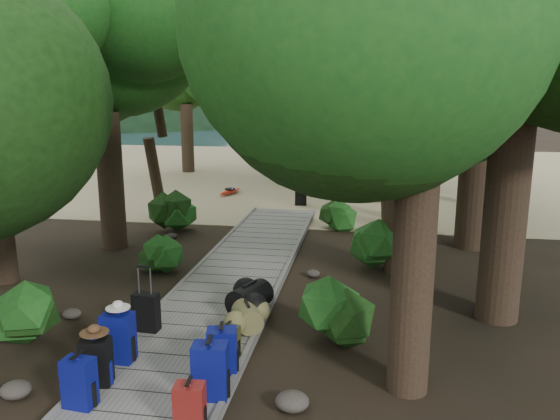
% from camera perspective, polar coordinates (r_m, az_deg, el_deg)
% --- Properties ---
extents(ground, '(120.00, 120.00, 0.00)m').
position_cam_1_polar(ground, '(10.97, -5.26, -8.30)').
color(ground, black).
rests_on(ground, ground).
extents(sand_beach, '(40.00, 22.00, 0.02)m').
position_cam_1_polar(sand_beach, '(26.34, 3.47, 3.97)').
color(sand_beach, tan).
rests_on(sand_beach, ground).
extents(boardwalk, '(2.00, 12.00, 0.12)m').
position_cam_1_polar(boardwalk, '(11.86, -4.06, -6.35)').
color(boardwalk, gray).
rests_on(boardwalk, ground).
extents(backpack_left_a, '(0.39, 0.29, 0.68)m').
position_cam_1_polar(backpack_left_a, '(7.28, -20.26, -16.33)').
color(backpack_left_a, '#0B077A').
rests_on(backpack_left_a, boardwalk).
extents(backpack_left_b, '(0.42, 0.33, 0.70)m').
position_cam_1_polar(backpack_left_b, '(7.69, -18.67, -14.56)').
color(backpack_left_b, black).
rests_on(backpack_left_b, boardwalk).
extents(backpack_left_c, '(0.42, 0.31, 0.78)m').
position_cam_1_polar(backpack_left_c, '(8.18, -16.55, -12.38)').
color(backpack_left_c, '#0B077A').
rests_on(backpack_left_c, boardwalk).
extents(backpack_right_a, '(0.36, 0.27, 0.61)m').
position_cam_1_polar(backpack_right_a, '(6.57, -9.42, -19.41)').
color(backpack_right_a, maroon).
rests_on(backpack_right_a, boardwalk).
extents(backpack_right_b, '(0.47, 0.35, 0.78)m').
position_cam_1_polar(backpack_right_b, '(7.08, -7.31, -16.04)').
color(backpack_right_b, '#0B077A').
rests_on(backpack_right_b, boardwalk).
extents(backpack_right_c, '(0.45, 0.36, 0.68)m').
position_cam_1_polar(backpack_right_c, '(7.64, -6.09, -14.18)').
color(backpack_right_c, '#0B077A').
rests_on(backpack_right_c, boardwalk).
extents(backpack_right_d, '(0.36, 0.29, 0.49)m').
position_cam_1_polar(backpack_right_d, '(8.11, -5.49, -13.27)').
color(backpack_right_d, '#3D4318').
rests_on(backpack_right_d, boardwalk).
extents(duffel_right_khaki, '(0.62, 0.72, 0.41)m').
position_cam_1_polar(duffel_right_khaki, '(8.91, -3.44, -11.06)').
color(duffel_right_khaki, olive).
rests_on(duffel_right_khaki, boardwalk).
extents(duffel_right_black, '(0.76, 0.91, 0.49)m').
position_cam_1_polar(duffel_right_black, '(9.53, -3.18, -9.19)').
color(duffel_right_black, black).
rests_on(duffel_right_black, boardwalk).
extents(suitcase_on_boardwalk, '(0.41, 0.24, 0.62)m').
position_cam_1_polar(suitcase_on_boardwalk, '(9.05, -13.80, -10.30)').
color(suitcase_on_boardwalk, black).
rests_on(suitcase_on_boardwalk, boardwalk).
extents(lone_suitcase_on_sand, '(0.40, 0.25, 0.61)m').
position_cam_1_polar(lone_suitcase_on_sand, '(18.65, 2.20, 1.44)').
color(lone_suitcase_on_sand, black).
rests_on(lone_suitcase_on_sand, sand_beach).
extents(hat_brown, '(0.37, 0.37, 0.11)m').
position_cam_1_polar(hat_brown, '(7.56, -18.86, -11.67)').
color(hat_brown, '#51351E').
rests_on(hat_brown, backpack_left_b).
extents(hat_white, '(0.34, 0.34, 0.11)m').
position_cam_1_polar(hat_white, '(8.02, -16.60, -9.42)').
color(hat_white, silver).
rests_on(hat_white, backpack_left_c).
extents(kayak, '(1.36, 2.98, 0.29)m').
position_cam_1_polar(kayak, '(20.71, -5.24, 2.06)').
color(kayak, red).
rests_on(kayak, sand_beach).
extents(sun_lounger, '(1.02, 1.71, 0.52)m').
position_cam_1_polar(sun_lounger, '(19.74, 9.97, 1.75)').
color(sun_lounger, silver).
rests_on(sun_lounger, sand_beach).
extents(tree_right_a, '(4.61, 4.61, 7.68)m').
position_cam_1_polar(tree_right_a, '(6.76, 14.69, 11.78)').
color(tree_right_a, black).
rests_on(tree_right_a, ground).
extents(tree_right_b, '(5.64, 5.64, 10.07)m').
position_cam_1_polar(tree_right_b, '(9.67, 24.10, 18.29)').
color(tree_right_b, black).
rests_on(tree_right_b, ground).
extents(tree_right_c, '(4.65, 4.65, 8.05)m').
position_cam_1_polar(tree_right_c, '(11.60, 12.98, 12.87)').
color(tree_right_c, black).
rests_on(tree_right_c, ground).
extents(tree_right_e, '(4.83, 4.83, 8.69)m').
position_cam_1_polar(tree_right_e, '(16.53, 13.49, 13.73)').
color(tree_right_e, black).
rests_on(tree_right_e, ground).
extents(tree_right_f, '(4.87, 4.87, 8.70)m').
position_cam_1_polar(tree_right_f, '(19.56, 20.93, 13.03)').
color(tree_right_f, black).
rests_on(tree_right_f, ground).
extents(tree_left_c, '(5.09, 5.09, 8.86)m').
position_cam_1_polar(tree_left_c, '(13.91, -18.01, 14.13)').
color(tree_left_c, black).
rests_on(tree_left_c, ground).
extents(tree_back_a, '(5.26, 5.26, 9.11)m').
position_cam_1_polar(tree_back_a, '(25.76, -0.57, 13.93)').
color(tree_back_a, black).
rests_on(tree_back_a, ground).
extents(tree_back_b, '(5.29, 5.29, 9.45)m').
position_cam_1_polar(tree_back_b, '(25.35, 7.05, 14.26)').
color(tree_back_b, black).
rests_on(tree_back_b, ground).
extents(tree_back_c, '(5.42, 5.42, 9.75)m').
position_cam_1_polar(tree_back_c, '(25.77, 14.78, 14.25)').
color(tree_back_c, black).
rests_on(tree_back_c, ground).
extents(tree_back_d, '(5.09, 5.09, 8.49)m').
position_cam_1_polar(tree_back_d, '(26.53, -9.87, 13.04)').
color(tree_back_d, black).
rests_on(tree_back_d, ground).
extents(palm_right_a, '(3.96, 3.96, 6.75)m').
position_cam_1_polar(palm_right_a, '(15.75, 12.00, 10.35)').
color(palm_right_a, '#154513').
rests_on(palm_right_a, ground).
extents(palm_right_b, '(4.74, 4.74, 9.15)m').
position_cam_1_polar(palm_right_b, '(21.70, 16.14, 13.81)').
color(palm_right_b, '#154513').
rests_on(palm_right_b, ground).
extents(palm_right_c, '(4.79, 4.79, 7.63)m').
position_cam_1_polar(palm_right_c, '(23.02, 8.42, 12.14)').
color(palm_right_c, '#154513').
rests_on(palm_right_c, ground).
extents(palm_left_a, '(4.67, 4.67, 7.43)m').
position_cam_1_polar(palm_left_a, '(17.20, -13.68, 11.55)').
color(palm_left_a, '#154513').
rests_on(palm_left_a, ground).
extents(rock_left_a, '(0.40, 0.36, 0.22)m').
position_cam_1_polar(rock_left_a, '(8.11, -25.88, -16.54)').
color(rock_left_a, '#4C473F').
rests_on(rock_left_a, ground).
extents(rock_left_b, '(0.32, 0.29, 0.18)m').
position_cam_1_polar(rock_left_b, '(10.25, -20.91, -10.10)').
color(rock_left_b, '#4C473F').
rests_on(rock_left_b, ground).
extents(rock_left_c, '(0.50, 0.45, 0.27)m').
position_cam_1_polar(rock_left_c, '(12.26, -13.42, -5.66)').
color(rock_left_c, '#4C473F').
rests_on(rock_left_c, ground).
extents(rock_left_d, '(0.28, 0.25, 0.15)m').
position_cam_1_polar(rock_left_d, '(14.83, -11.24, -2.65)').
color(rock_left_d, '#4C473F').
rests_on(rock_left_d, ground).
extents(rock_right_a, '(0.43, 0.38, 0.23)m').
position_cam_1_polar(rock_right_a, '(7.13, 1.27, -19.36)').
color(rock_right_a, '#4C473F').
rests_on(rock_right_a, ground).
extents(rock_right_b, '(0.46, 0.42, 0.25)m').
position_cam_1_polar(rock_right_b, '(9.92, 8.08, -9.88)').
color(rock_right_b, '#4C473F').
rests_on(rock_right_b, ground).
extents(rock_right_c, '(0.29, 0.26, 0.16)m').
position_cam_1_polar(rock_right_c, '(11.63, 3.48, -6.64)').
color(rock_right_c, '#4C473F').
rests_on(rock_right_c, ground).
extents(rock_right_d, '(0.53, 0.48, 0.29)m').
position_cam_1_polar(rock_right_d, '(14.26, 11.02, -2.96)').
color(rock_right_d, '#4C473F').
rests_on(rock_right_d, ground).
extents(shrub_left_a, '(1.14, 1.14, 1.03)m').
position_cam_1_polar(shrub_left_a, '(9.42, -25.24, -9.70)').
color(shrub_left_a, '#174F19').
rests_on(shrub_left_a, ground).
extents(shrub_left_b, '(0.84, 0.84, 0.76)m').
position_cam_1_polar(shrub_left_b, '(12.17, -12.30, -4.55)').
color(shrub_left_b, '#174F19').
rests_on(shrub_left_b, ground).
extents(shrub_left_c, '(1.36, 1.36, 1.23)m').
position_cam_1_polar(shrub_left_c, '(15.58, -11.32, 0.11)').
color(shrub_left_c, '#174F19').
rests_on(shrub_left_c, ground).
extents(shrub_right_a, '(1.07, 1.07, 0.96)m').
position_cam_1_polar(shrub_right_a, '(8.46, 6.17, -11.27)').
color(shrub_right_a, '#174F19').
rests_on(shrub_right_a, ground).
extents(shrub_right_b, '(1.29, 1.29, 1.17)m').
position_cam_1_polar(shrub_right_b, '(11.99, 9.53, -3.67)').
color(shrub_right_b, '#174F19').
rests_on(shrub_right_b, ground).
extents(shrub_right_c, '(0.90, 0.90, 0.81)m').
position_cam_1_polar(shrub_right_c, '(15.43, 5.97, -0.64)').
color(shrub_right_c, '#174F19').
rests_on(shrub_right_c, ground).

